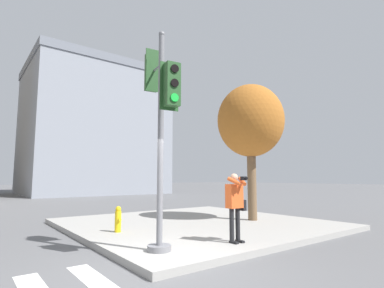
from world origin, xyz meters
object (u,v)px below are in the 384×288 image
Objects in this scene: person_photographer at (235,201)px; fire_hydrant at (118,219)px; traffic_signal_pole at (161,112)px; street_tree at (251,122)px.

fire_hydrant is (-1.68, 2.96, -0.61)m from person_photographer.
person_photographer is 2.26× the size of fire_hydrant.
traffic_signal_pole reaches higher than fire_hydrant.
street_tree reaches higher than fire_hydrant.
person_photographer reaches higher than fire_hydrant.
street_tree is at bearing -7.95° from fire_hydrant.
street_tree reaches higher than person_photographer.
fire_hydrant is at bearing 119.52° from person_photographer.
street_tree is (5.05, 1.90, 0.66)m from traffic_signal_pole.
person_photographer is 0.32× the size of street_tree.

